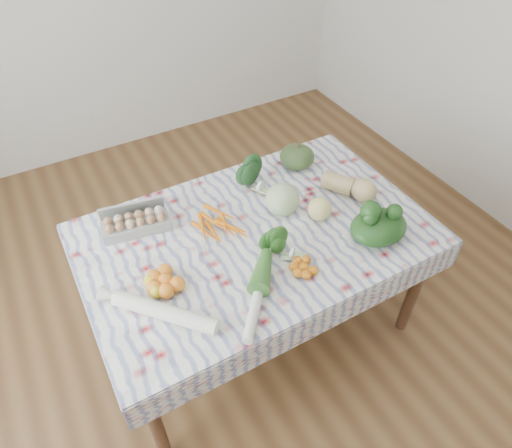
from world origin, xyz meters
name	(u,v)px	position (x,y,z in m)	size (l,w,h in m)	color
ground	(256,323)	(0.00, 0.00, 0.00)	(4.50, 4.50, 0.00)	brown
dining_table	(256,245)	(0.00, 0.00, 0.68)	(1.60, 1.00, 0.75)	brown
tablecloth	(256,234)	(0.00, 0.00, 0.76)	(1.66, 1.06, 0.01)	white
egg_carton	(136,224)	(-0.50, 0.30, 0.80)	(0.32, 0.13, 0.08)	gray
carrot_bunch	(216,226)	(-0.16, 0.12, 0.78)	(0.22, 0.20, 0.04)	orange
kale_bunch	(254,178)	(0.16, 0.30, 0.83)	(0.16, 0.14, 0.14)	#193E1A
kabocha_squash	(297,157)	(0.46, 0.36, 0.83)	(0.20, 0.20, 0.13)	#374F24
cabbage	(282,200)	(0.19, 0.07, 0.85)	(0.17, 0.17, 0.17)	#AFCC8A
butternut_squash	(350,185)	(0.57, 0.01, 0.83)	(0.13, 0.28, 0.13)	tan
orange_cluster	(166,281)	(-0.50, -0.09, 0.80)	(0.22, 0.22, 0.07)	orange
broccoli	(282,248)	(0.03, -0.19, 0.81)	(0.14, 0.14, 0.10)	#204F17
mandarin_cluster	(304,266)	(0.07, -0.31, 0.79)	(0.15, 0.15, 0.05)	orange
grapefruit	(320,209)	(0.32, -0.06, 0.82)	(0.12, 0.12, 0.12)	#E9D375
spinach_bag	(378,227)	(0.49, -0.30, 0.82)	(0.29, 0.23, 0.13)	#173813
daikon	(165,312)	(-0.56, -0.25, 0.80)	(0.07, 0.07, 0.48)	white
leek	(258,296)	(-0.19, -0.35, 0.79)	(0.05, 0.05, 0.44)	white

